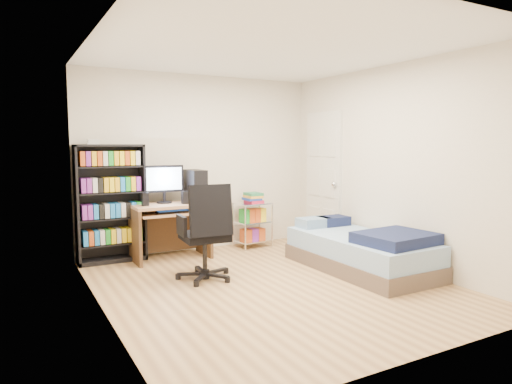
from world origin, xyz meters
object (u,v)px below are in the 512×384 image
media_shelf (111,202)px  computer_desk (176,208)px  bed (361,251)px  office_chair (206,249)px

media_shelf → computer_desk: (0.81, -0.18, -0.11)m
media_shelf → bed: bearing=-36.1°
media_shelf → computer_desk: bearing=-12.6°
media_shelf → computer_desk: 0.84m
computer_desk → bed: 2.47m
office_chair → bed: (1.80, -0.54, -0.11)m
media_shelf → computer_desk: size_ratio=1.27×
media_shelf → bed: (2.56, -1.87, -0.54)m
computer_desk → office_chair: size_ratio=1.14×
media_shelf → bed: 3.22m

